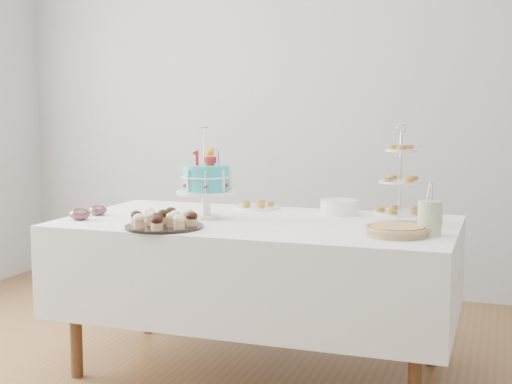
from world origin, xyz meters
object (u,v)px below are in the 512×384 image
(jam_bowl_a, at_px, (80,214))
(utensil_pitcher, at_px, (430,217))
(cupcake_tray, at_px, (164,219))
(pie, at_px, (397,230))
(pastry_plate, at_px, (257,205))
(birthday_cake, at_px, (206,194))
(plate_stack, at_px, (339,207))
(jam_bowl_b, at_px, (98,210))
(table, at_px, (258,266))
(tiered_stand, at_px, (400,182))

(jam_bowl_a, bearing_deg, utensil_pitcher, 4.42)
(cupcake_tray, distance_m, pie, 1.06)
(cupcake_tray, height_order, pastry_plate, cupcake_tray)
(birthday_cake, height_order, plate_stack, birthday_cake)
(cupcake_tray, xyz_separation_m, jam_bowl_b, (-0.50, 0.24, -0.01))
(birthday_cake, xyz_separation_m, pastry_plate, (0.12, 0.42, -0.11))
(table, bearing_deg, utensil_pitcher, -9.90)
(table, relative_size, pastry_plate, 7.55)
(birthday_cake, distance_m, utensil_pitcher, 1.12)
(cupcake_tray, xyz_separation_m, plate_stack, (0.67, 0.69, -0.00))
(jam_bowl_b, bearing_deg, table, 7.46)
(table, height_order, jam_bowl_a, jam_bowl_a)
(jam_bowl_a, bearing_deg, pastry_plate, 44.33)
(plate_stack, relative_size, jam_bowl_a, 1.91)
(tiered_stand, xyz_separation_m, pastry_plate, (-0.82, 0.27, -0.18))
(table, relative_size, jam_bowl_a, 18.72)
(birthday_cake, relative_size, plate_stack, 2.34)
(pastry_plate, height_order, utensil_pitcher, utensil_pitcher)
(pie, relative_size, jam_bowl_a, 2.72)
(pie, bearing_deg, table, 164.18)
(plate_stack, height_order, jam_bowl_b, plate_stack)
(birthday_cake, distance_m, jam_bowl_b, 0.59)
(tiered_stand, height_order, plate_stack, tiered_stand)
(birthday_cake, relative_size, jam_bowl_a, 4.46)
(tiered_stand, distance_m, utensil_pitcher, 0.34)
(jam_bowl_a, xyz_separation_m, utensil_pitcher, (1.68, 0.13, 0.05))
(table, distance_m, plate_stack, 0.54)
(table, bearing_deg, pastry_plate, 110.26)
(cupcake_tray, bearing_deg, jam_bowl_a, 171.64)
(birthday_cake, bearing_deg, plate_stack, 8.66)
(utensil_pitcher, bearing_deg, tiered_stand, 139.89)
(birthday_cake, relative_size, jam_bowl_b, 4.93)
(birthday_cake, distance_m, jam_bowl_a, 0.63)
(birthday_cake, bearing_deg, pie, -32.43)
(pastry_plate, bearing_deg, birthday_cake, -106.16)
(cupcake_tray, bearing_deg, utensil_pitcher, 9.78)
(table, bearing_deg, jam_bowl_b, -172.54)
(pie, relative_size, pastry_plate, 1.10)
(jam_bowl_a, height_order, jam_bowl_b, jam_bowl_a)
(utensil_pitcher, bearing_deg, jam_bowl_a, -157.26)
(plate_stack, xyz_separation_m, pastry_plate, (-0.48, 0.06, -0.02))
(utensil_pitcher, bearing_deg, table, -171.58)
(cupcake_tray, xyz_separation_m, tiered_stand, (1.01, 0.48, 0.16))
(pastry_plate, bearing_deg, jam_bowl_b, -143.63)
(pie, height_order, tiered_stand, tiered_stand)
(table, height_order, pastry_plate, pastry_plate)
(pie, distance_m, pastry_plate, 1.05)
(pie, xyz_separation_m, plate_stack, (-0.38, 0.54, 0.01))
(table, xyz_separation_m, utensil_pitcher, (0.84, -0.15, 0.31))
(tiered_stand, height_order, jam_bowl_a, tiered_stand)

